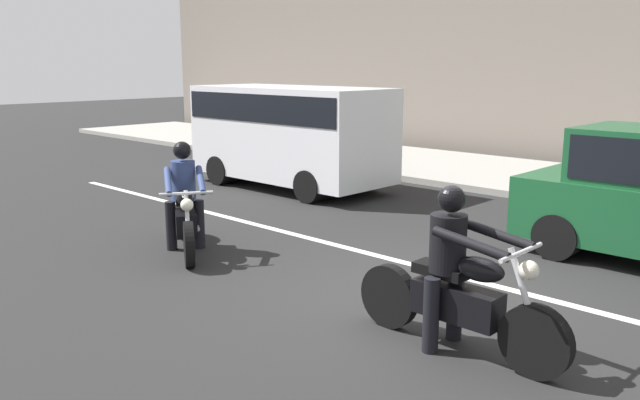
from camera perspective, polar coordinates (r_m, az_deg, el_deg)
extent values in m
plane|color=black|center=(7.67, 8.60, -8.28)|extent=(80.00, 80.00, 0.00)
cube|color=silver|center=(8.66, 9.07, -5.87)|extent=(18.00, 0.14, 0.01)
cylinder|color=black|center=(5.90, 18.45, -11.75)|extent=(0.65, 0.13, 0.65)
cylinder|color=black|center=(6.66, 6.13, -8.41)|extent=(0.65, 0.13, 0.65)
cylinder|color=silver|center=(5.81, 17.62, -8.08)|extent=(0.37, 0.06, 0.81)
cube|color=black|center=(6.19, 11.94, -8.83)|extent=(0.87, 0.29, 0.32)
ellipsoid|color=black|center=(5.96, 13.88, -5.94)|extent=(0.48, 0.25, 0.22)
cube|color=black|center=(6.19, 10.64, -6.09)|extent=(0.52, 0.25, 0.10)
cylinder|color=silver|center=(5.72, 17.32, -4.43)|extent=(0.05, 0.70, 0.04)
sphere|color=silver|center=(5.73, 17.95, -5.92)|extent=(0.17, 0.17, 0.17)
cylinder|color=silver|center=(6.51, 10.41, -8.84)|extent=(0.70, 0.08, 0.07)
cylinder|color=black|center=(6.14, 9.76, -9.97)|extent=(0.15, 0.15, 0.72)
cylinder|color=black|center=(6.45, 11.80, -8.95)|extent=(0.15, 0.15, 0.72)
cylinder|color=black|center=(6.08, 11.20, -3.76)|extent=(0.34, 0.34, 0.54)
cylinder|color=black|center=(5.69, 13.09, -3.76)|extent=(0.74, 0.10, 0.19)
cylinder|color=black|center=(6.06, 15.26, -2.91)|extent=(0.74, 0.10, 0.19)
sphere|color=tan|center=(5.98, 11.52, -0.18)|extent=(0.20, 0.20, 0.20)
sphere|color=black|center=(5.97, 11.53, 0.10)|extent=(0.25, 0.25, 0.25)
cylinder|color=black|center=(8.68, -11.47, -3.84)|extent=(0.58, 0.43, 0.61)
cylinder|color=black|center=(10.10, -11.95, -1.62)|extent=(0.58, 0.43, 0.61)
cylinder|color=silver|center=(8.71, -11.60, -1.58)|extent=(0.31, 0.22, 0.71)
cube|color=black|center=(9.35, -11.76, -1.82)|extent=(0.83, 0.67, 0.32)
ellipsoid|color=black|center=(9.06, -11.79, 0.19)|extent=(0.53, 0.46, 0.22)
cube|color=black|center=(9.47, -11.89, 0.08)|extent=(0.57, 0.48, 0.10)
cylinder|color=silver|center=(8.70, -11.72, 0.58)|extent=(0.40, 0.62, 0.04)
sphere|color=silver|center=(8.65, -11.65, -0.43)|extent=(0.17, 0.17, 0.17)
cylinder|color=silver|center=(9.68, -10.88, -2.05)|extent=(0.63, 0.43, 0.07)
cylinder|color=black|center=(9.50, -12.99, -2.24)|extent=(0.21, 0.21, 0.71)
cylinder|color=black|center=(9.52, -10.58, -2.11)|extent=(0.21, 0.21, 0.71)
cylinder|color=navy|center=(9.36, -11.95, 1.70)|extent=(0.47, 0.47, 0.56)
cylinder|color=navy|center=(9.01, -13.26, 1.62)|extent=(0.64, 0.45, 0.31)
cylinder|color=navy|center=(9.02, -10.46, 1.76)|extent=(0.64, 0.45, 0.31)
sphere|color=tan|center=(9.27, -12.05, 4.12)|extent=(0.20, 0.20, 0.20)
sphere|color=black|center=(9.27, -12.06, 4.30)|extent=(0.25, 0.25, 0.25)
cylinder|color=black|center=(10.08, 21.87, -2.19)|extent=(0.64, 1.76, 0.64)
cube|color=silver|center=(13.85, -2.61, 5.98)|extent=(4.48, 1.90, 1.91)
cube|color=black|center=(13.80, -2.63, 8.27)|extent=(4.35, 1.93, 0.56)
cylinder|color=black|center=(13.02, 1.67, 1.72)|extent=(0.64, 1.96, 0.64)
cylinder|color=black|center=(14.99, -6.26, 3.01)|extent=(0.64, 1.96, 0.64)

